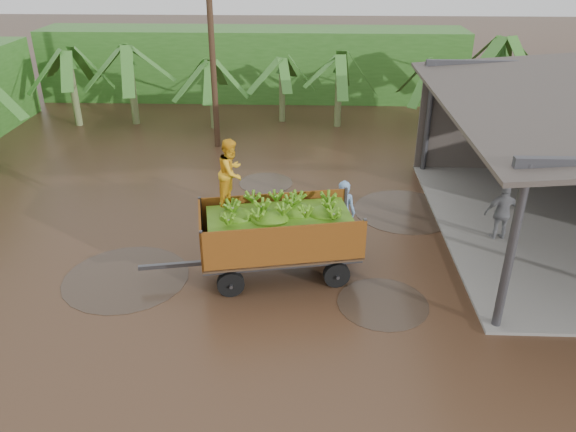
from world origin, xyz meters
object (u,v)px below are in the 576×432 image
object	(u,v)px
banana_trailer	(277,230)
man_grey	(503,213)
utility_pole	(212,42)
man_blue	(343,212)

from	to	relation	value
banana_trailer	man_grey	bearing A→B (deg)	6.28
utility_pole	man_blue	bearing A→B (deg)	-59.14
banana_trailer	man_grey	distance (m)	6.63
man_grey	utility_pole	bearing A→B (deg)	-42.98
man_blue	man_grey	bearing A→B (deg)	-158.86
man_blue	utility_pole	size ratio (longest dim) A/B	0.23
banana_trailer	utility_pole	xyz separation A→B (m)	(-3.05, 9.72, 2.99)
man_grey	utility_pole	size ratio (longest dim) A/B	0.21
banana_trailer	utility_pole	size ratio (longest dim) A/B	0.68
banana_trailer	utility_pole	distance (m)	10.61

